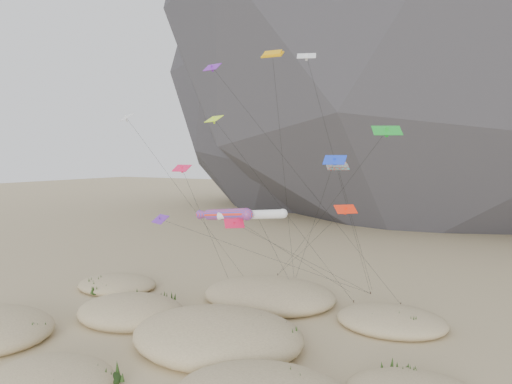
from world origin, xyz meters
The scene contains 9 objects.
ground centered at (0.00, 0.00, 0.00)m, with size 500.00×500.00×0.00m, color #CCB789.
dunes centered at (-2.06, 3.19, 0.71)m, with size 50.22×37.61×3.86m.
dune_grass centered at (-0.15, 3.22, 0.85)m, with size 40.92×29.83×1.62m.
kite_stakes centered at (1.12, 22.95, 0.15)m, with size 21.94×8.68×0.30m.
rainbow_tube_kite centered at (-2.08, 8.77, 10.86)m, with size 12.22×17.58×11.78m.
white_tube_kite centered at (1.17, 8.87, 11.00)m, with size 7.34×13.50×11.73m.
orange_parafoil centered at (-0.17, 15.52, 27.44)m, with size 2.46×8.96×28.30m.
multi_parafoil centered at (8.55, 12.58, 15.59)m, with size 2.26×15.62×16.23m.
delta_kites centered at (-0.36, 10.26, 17.23)m, with size 32.40×22.47×27.37m.
Camera 1 is at (25.24, -33.55, 16.93)m, focal length 35.00 mm.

